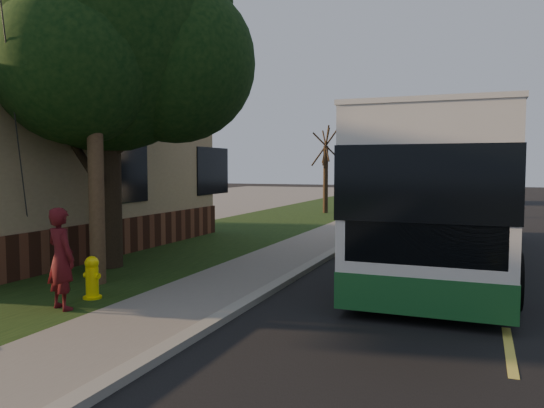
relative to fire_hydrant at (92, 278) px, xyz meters
The scene contains 16 objects.
ground 2.64m from the fire_hydrant, ahead, with size 120.00×120.00×0.00m, color black.
road 11.99m from the fire_hydrant, 56.58° to the left, with size 8.00×80.00×0.01m, color black.
curb 10.34m from the fire_hydrant, 75.43° to the left, with size 0.25×80.00×0.12m, color gray.
sidewalk 10.13m from the fire_hydrant, 80.91° to the left, with size 2.00×80.00×0.08m, color slate.
grass_verge 10.19m from the fire_hydrant, 100.76° to the left, with size 5.00×80.00×0.07m, color black.
building_lot 15.55m from the fire_hydrant, 139.96° to the left, with size 15.00×80.00×0.04m, color slate.
fire_hydrant is the anchor object (origin of this frame).
utility_pole 4.37m from the fire_hydrant, 125.38° to the left, with size 2.86×3.21×9.07m.
leafy_tree 5.65m from the fire_hydrant, 120.67° to the left, with size 6.30×6.00×7.80m.
bare_tree_near 18.10m from the fire_hydrant, 92.86° to the left, with size 1.38×1.21×4.31m.
bare_tree_far 30.04m from the fire_hydrant, 90.76° to the left, with size 1.38×1.21×4.03m.
traffic_signal 34.25m from the fire_hydrant, 84.79° to the left, with size 0.18×0.22×5.50m.
transit_bus 8.71m from the fire_hydrant, 50.66° to the left, with size 2.85×12.36×3.34m.
skateboarder 0.86m from the fire_hydrant, 88.31° to the right, with size 0.60×0.39×1.63m, color #490E13.
dumpster 11.84m from the fire_hydrant, 124.62° to the left, with size 1.83×1.65×1.33m.
distant_car 30.18m from the fire_hydrant, 79.42° to the left, with size 1.92×4.78×1.63m, color black.
Camera 1 is at (3.60, -7.26, 2.35)m, focal length 35.00 mm.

